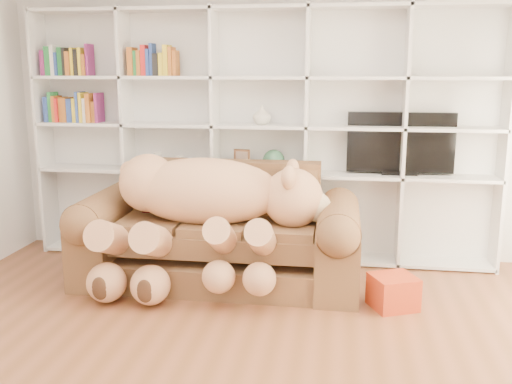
% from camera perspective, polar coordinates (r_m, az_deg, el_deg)
% --- Properties ---
extents(floor, '(5.00, 5.00, 0.00)m').
position_cam_1_polar(floor, '(3.63, -5.03, -18.06)').
color(floor, brown).
rests_on(floor, ground).
extents(wall_back, '(5.00, 0.02, 2.70)m').
position_cam_1_polar(wall_back, '(5.62, 0.76, 7.32)').
color(wall_back, white).
rests_on(wall_back, floor).
extents(bookshelf, '(4.43, 0.35, 2.40)m').
position_cam_1_polar(bookshelf, '(5.52, -1.93, 6.77)').
color(bookshelf, silver).
rests_on(bookshelf, floor).
extents(sofa, '(2.40, 1.04, 1.01)m').
position_cam_1_polar(sofa, '(5.01, -3.65, -4.62)').
color(sofa, brown).
rests_on(sofa, floor).
extents(teddy_bear, '(1.91, 1.02, 1.11)m').
position_cam_1_polar(teddy_bear, '(4.75, -5.26, -1.40)').
color(teddy_bear, tan).
rests_on(teddy_bear, sofa).
extents(throw_pillow, '(0.43, 0.25, 0.45)m').
position_cam_1_polar(throw_pillow, '(5.21, -8.80, -0.18)').
color(throw_pillow, '#550E1C').
rests_on(throw_pillow, sofa).
extents(gift_box, '(0.42, 0.41, 0.26)m').
position_cam_1_polar(gift_box, '(4.63, 13.55, -9.68)').
color(gift_box, '#B43618').
rests_on(gift_box, floor).
extents(tv, '(0.98, 0.18, 0.58)m').
position_cam_1_polar(tv, '(5.47, 14.23, 4.69)').
color(tv, black).
rests_on(tv, bookshelf).
extents(picture_frame, '(0.16, 0.05, 0.20)m').
position_cam_1_polar(picture_frame, '(5.50, -1.42, 3.27)').
color(picture_frame, brown).
rests_on(picture_frame, bookshelf).
extents(green_vase, '(0.21, 0.21, 0.21)m').
position_cam_1_polar(green_vase, '(5.46, 1.78, 3.16)').
color(green_vase, '#316143').
rests_on(green_vase, bookshelf).
extents(figurine_tall, '(0.10, 0.10, 0.16)m').
position_cam_1_polar(figurine_tall, '(5.71, -9.77, 3.13)').
color(figurine_tall, silver).
rests_on(figurine_tall, bookshelf).
extents(figurine_short, '(0.09, 0.09, 0.13)m').
position_cam_1_polar(figurine_short, '(5.65, -7.70, 2.96)').
color(figurine_short, silver).
rests_on(figurine_short, bookshelf).
extents(snow_globe, '(0.12, 0.12, 0.12)m').
position_cam_1_polar(snow_globe, '(5.62, -6.67, 2.92)').
color(snow_globe, silver).
rests_on(snow_globe, bookshelf).
extents(shelf_vase, '(0.18, 0.18, 0.18)m').
position_cam_1_polar(shelf_vase, '(5.42, 0.58, 7.72)').
color(shelf_vase, beige).
rests_on(shelf_vase, bookshelf).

